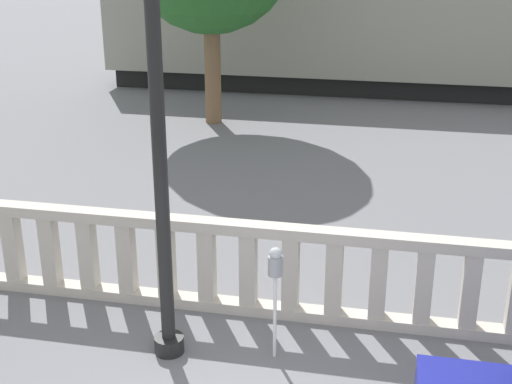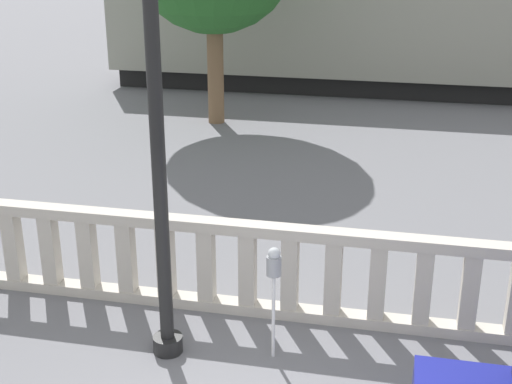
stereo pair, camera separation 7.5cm
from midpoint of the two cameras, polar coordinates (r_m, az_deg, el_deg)
The scene contains 4 objects.
balustrade at distance 8.89m, azimuth 2.97°, elevation -6.47°, with size 16.84×0.24×1.24m.
lamppost at distance 7.31m, azimuth -7.87°, elevation 9.26°, with size 0.43×0.43×5.40m.
parking_meter at distance 7.88m, azimuth 1.71°, elevation -6.32°, with size 0.17×0.17×1.38m.
train_near at distance 21.13m, azimuth 17.86°, elevation 11.92°, with size 20.76×2.63×3.84m.
Camera 2 is at (1.23, -4.75, 4.73)m, focal length 50.00 mm.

